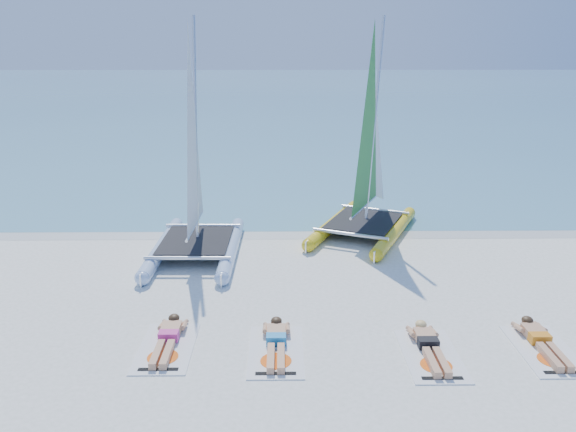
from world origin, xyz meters
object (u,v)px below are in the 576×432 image
sunbather_c (429,344)px  sunbather_d (541,340)px  towel_c (431,355)px  towel_a (167,348)px  sunbather_b (276,341)px  sunbather_a (168,337)px  catamaran_yellow (370,164)px  towel_b (276,351)px  towel_d (545,350)px  catamaran_blue (194,185)px

sunbather_c → sunbather_d: size_ratio=1.00×
towel_c → sunbather_c: bearing=90.0°
towel_a → sunbather_b: sunbather_b is taller
towel_a → towel_c: size_ratio=1.00×
sunbather_a → sunbather_d: bearing=-1.5°
catamaran_yellow → sunbather_d: (2.21, -6.97, -1.90)m
towel_b → sunbather_c: sunbather_c is taller
sunbather_a → towel_c: size_ratio=0.93×
towel_d → sunbather_d: bearing=90.0°
towel_d → catamaran_blue: bearing=144.0°
sunbather_a → sunbather_d: (6.97, -0.18, 0.00)m
catamaran_blue → towel_b: 5.90m
towel_b → towel_c: size_ratio=1.00×
towel_a → sunbather_d: sunbather_d is taller
sunbather_a → sunbather_c: size_ratio=1.00×
catamaran_blue → towel_b: catamaran_blue is taller
towel_d → sunbather_d: 0.22m
towel_d → sunbather_c: bearing=178.8°
sunbather_d → towel_c: bearing=-171.0°
towel_c → towel_d: size_ratio=1.00×
sunbather_c → towel_d: bearing=-1.2°
sunbather_c → catamaran_blue: bearing=134.2°
sunbather_a → towel_d: (6.97, -0.37, -0.11)m
catamaran_yellow → sunbather_c: size_ratio=3.72×
sunbather_d → sunbather_b: bearing=179.7°
sunbather_c → towel_c: bearing=-90.0°
sunbather_a → sunbather_c: same height
sunbather_b → sunbather_d: size_ratio=1.00×
catamaran_yellow → sunbather_d: bearing=-48.3°
towel_d → catamaran_yellow: bearing=107.1°
towel_a → sunbather_b: bearing=1.1°
catamaran_yellow → towel_d: (2.21, -7.16, -2.01)m
towel_a → sunbather_d: 6.98m
sunbather_d → towel_b: bearing=-178.1°
catamaran_blue → towel_c: bearing=-45.9°
towel_a → towel_b: (2.03, -0.15, 0.00)m
catamaran_yellow → sunbather_b: bearing=-87.4°
sunbather_b → towel_c: bearing=-7.4°
towel_a → sunbather_d: size_ratio=1.07×
catamaran_yellow → sunbather_c: (0.07, -7.12, -1.90)m
towel_b → towel_c: (2.81, -0.17, 0.00)m
towel_a → towel_d: 6.98m
sunbather_b → sunbather_d: 4.94m
sunbather_a → sunbather_c: 4.85m
catamaran_blue → sunbather_d: (7.12, -4.98, -1.77)m
towel_a → sunbather_a: size_ratio=1.07×
towel_a → sunbather_c: sunbather_c is taller
sunbather_a → sunbather_b: size_ratio=1.00×
sunbather_d → catamaran_yellow: bearing=107.6°
towel_a → towel_d: same height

